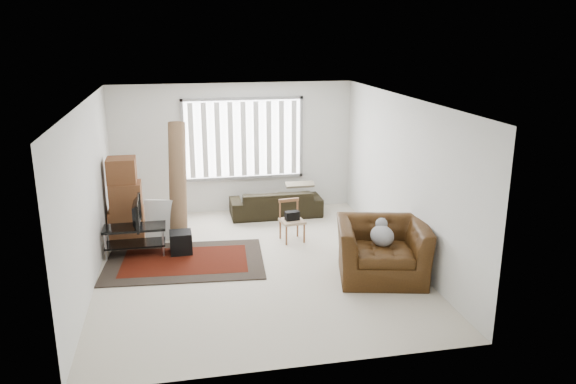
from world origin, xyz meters
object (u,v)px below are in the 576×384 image
tv_stand (135,234)px  armchair (382,246)px  moving_boxes (125,201)px  side_chair (292,219)px  sofa (276,199)px

tv_stand → armchair: armchair is taller
moving_boxes → side_chair: moving_boxes is taller
tv_stand → moving_boxes: bearing=102.5°
armchair → moving_boxes: bearing=160.4°
sofa → armchair: bearing=108.5°
moving_boxes → sofa: moving_boxes is taller
sofa → side_chair: bearing=91.6°
sofa → side_chair: 1.47m
tv_stand → sofa: bearing=30.8°
tv_stand → moving_boxes: (-0.20, 0.90, 0.33)m
tv_stand → side_chair: (2.76, 0.16, 0.05)m
moving_boxes → side_chair: bearing=-14.0°
sofa → armchair: 3.48m
tv_stand → side_chair: size_ratio=1.37×
moving_boxes → side_chair: size_ratio=2.00×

